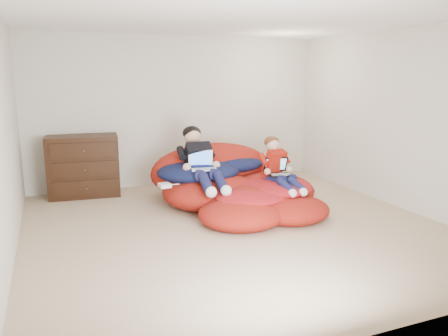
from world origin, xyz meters
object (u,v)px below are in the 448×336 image
at_px(older_boy, 200,159).
at_px(younger_boy, 278,165).
at_px(dresser, 84,166).
at_px(beanbag_pile, 235,187).
at_px(laptop_white, 202,164).
at_px(laptop_black, 279,170).

distance_m(older_boy, younger_boy, 1.10).
xyz_separation_m(dresser, younger_boy, (2.47, -1.72, 0.16)).
bearing_deg(beanbag_pile, dresser, 145.12).
distance_m(dresser, older_boy, 1.94).
relative_size(beanbag_pile, laptop_white, 6.18).
bearing_deg(laptop_black, beanbag_pile, 144.50).
bearing_deg(younger_boy, beanbag_pile, 145.39).
distance_m(younger_boy, laptop_black, 0.07).
relative_size(dresser, beanbag_pile, 0.46).
height_order(beanbag_pile, older_boy, older_boy).
height_order(younger_boy, laptop_white, younger_boy).
bearing_deg(younger_boy, dresser, 145.17).
bearing_deg(younger_boy, laptop_white, 159.41).
xyz_separation_m(dresser, beanbag_pile, (1.97, -1.37, -0.19)).
bearing_deg(younger_boy, older_boy, 153.74).
relative_size(beanbag_pile, younger_boy, 2.62).
relative_size(older_boy, younger_boy, 1.42).
bearing_deg(older_boy, laptop_black, -26.81).
xyz_separation_m(beanbag_pile, older_boy, (-0.48, 0.14, 0.42)).
height_order(older_boy, laptop_black, older_boy).
height_order(laptop_white, laptop_black, laptop_white).
distance_m(dresser, younger_boy, 3.02).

